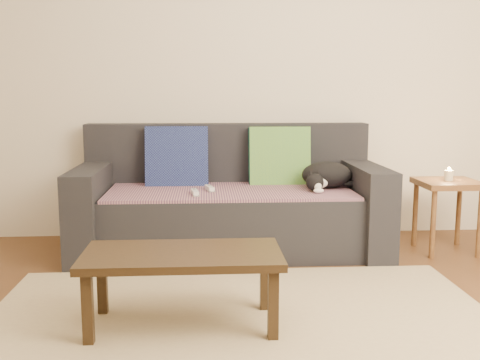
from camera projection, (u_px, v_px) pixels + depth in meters
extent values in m
plane|color=brown|center=(246.00, 346.00, 2.45)|extent=(4.50, 4.50, 0.00)
cube|color=beige|center=(227.00, 66.00, 4.23)|extent=(4.50, 0.04, 2.60)
cube|color=#232328|center=(230.00, 222.00, 3.90)|extent=(1.70, 0.78, 0.42)
cube|color=#232328|center=(228.00, 153.00, 4.23)|extent=(2.10, 0.18, 0.45)
cube|color=#232328|center=(91.00, 211.00, 3.83)|extent=(0.20, 0.90, 0.60)
cube|color=#232328|center=(365.00, 207.00, 3.95)|extent=(0.20, 0.90, 0.60)
cube|color=#3F2647|center=(230.00, 191.00, 3.85)|extent=(1.66, 0.74, 0.02)
cube|color=#101244|center=(177.00, 158.00, 4.05)|extent=(0.45, 0.19, 0.46)
cube|color=#0C524C|center=(279.00, 157.00, 4.10)|extent=(0.44, 0.16, 0.45)
ellipsoid|color=black|center=(327.00, 175.00, 3.91)|extent=(0.41, 0.36, 0.18)
sphere|color=black|center=(315.00, 182.00, 3.76)|extent=(0.15, 0.15, 0.12)
sphere|color=white|center=(318.00, 186.00, 3.72)|extent=(0.06, 0.06, 0.05)
ellipsoid|color=black|center=(350.00, 184.00, 3.89)|extent=(0.15, 0.09, 0.04)
cube|color=white|center=(210.00, 188.00, 3.81)|extent=(0.07, 0.15, 0.03)
cube|color=white|center=(195.00, 192.00, 3.66)|extent=(0.06, 0.15, 0.03)
cube|color=brown|center=(448.00, 183.00, 3.86)|extent=(0.40, 0.40, 0.04)
cylinder|color=brown|center=(433.00, 225.00, 3.73)|extent=(0.04, 0.04, 0.46)
cylinder|color=brown|center=(480.00, 224.00, 3.75)|extent=(0.04, 0.04, 0.46)
cylinder|color=brown|center=(415.00, 214.00, 4.04)|extent=(0.04, 0.04, 0.46)
cylinder|color=brown|center=(458.00, 214.00, 4.06)|extent=(0.04, 0.04, 0.46)
cylinder|color=beige|center=(449.00, 175.00, 3.85)|extent=(0.06, 0.06, 0.07)
sphere|color=#FFBF59|center=(449.00, 169.00, 3.84)|extent=(0.02, 0.02, 0.02)
cube|color=tan|center=(243.00, 330.00, 2.60)|extent=(2.50, 1.80, 0.01)
cube|color=#302112|center=(182.00, 256.00, 2.60)|extent=(0.92, 0.46, 0.04)
cube|color=#302112|center=(88.00, 310.00, 2.43)|extent=(0.05, 0.05, 0.33)
cube|color=#302112|center=(273.00, 305.00, 2.48)|extent=(0.05, 0.05, 0.33)
cube|color=#302112|center=(102.00, 283.00, 2.78)|extent=(0.05, 0.05, 0.33)
cube|color=#302112|center=(265.00, 280.00, 2.83)|extent=(0.05, 0.05, 0.33)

